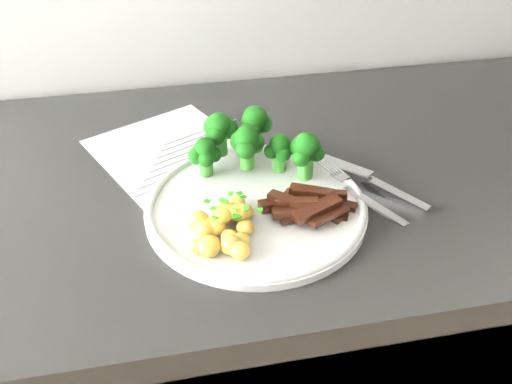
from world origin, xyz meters
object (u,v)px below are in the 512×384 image
object	(u,v)px
potatoes	(224,226)
plate	(256,206)
counter	(232,372)
recipe_paper	(183,161)
fork	(363,195)
broccoli	(251,141)
knife	(378,185)
beef_strips	(307,204)

from	to	relation	value
potatoes	plate	bearing A→B (deg)	46.37
counter	recipe_paper	bearing A→B (deg)	135.10
fork	recipe_paper	bearing A→B (deg)	145.28
broccoli	knife	size ratio (longest dim) A/B	1.05
potatoes	fork	bearing A→B (deg)	10.01
plate	beef_strips	bearing A→B (deg)	-22.56
counter	plate	xyz separation A→B (m)	(0.03, -0.08, 0.44)
beef_strips	knife	size ratio (longest dim) A/B	0.73
recipe_paper	knife	world-z (taller)	knife
counter	potatoes	world-z (taller)	potatoes
plate	beef_strips	distance (m)	0.07
beef_strips	fork	xyz separation A→B (m)	(0.07, 0.01, -0.00)
recipe_paper	knife	size ratio (longest dim) A/B	1.99
counter	beef_strips	world-z (taller)	beef_strips
broccoli	fork	size ratio (longest dim) A/B	1.13
recipe_paper	beef_strips	distance (m)	0.21
plate	knife	world-z (taller)	knife
plate	broccoli	bearing A→B (deg)	83.36
fork	knife	xyz separation A→B (m)	(0.03, 0.03, -0.01)
fork	counter	bearing A→B (deg)	149.12
plate	knife	distance (m)	0.17
recipe_paper	potatoes	size ratio (longest dim) A/B	3.02
broccoli	knife	distance (m)	0.18
broccoli	plate	bearing A→B (deg)	-96.64
recipe_paper	broccoli	bearing A→B (deg)	-27.66
recipe_paper	counter	bearing A→B (deg)	-44.90
recipe_paper	potatoes	xyz separation A→B (m)	(0.03, -0.18, 0.02)
beef_strips	potatoes	bearing A→B (deg)	-166.92
fork	plate	bearing A→B (deg)	172.53
broccoli	knife	bearing A→B (deg)	-24.30
fork	knife	distance (m)	0.05
plate	beef_strips	size ratio (longest dim) A/B	2.29
fork	broccoli	bearing A→B (deg)	140.80
broccoli	potatoes	xyz separation A→B (m)	(-0.06, -0.13, -0.03)
plate	fork	size ratio (longest dim) A/B	1.79
recipe_paper	knife	bearing A→B (deg)	-25.55
counter	beef_strips	bearing A→B (deg)	-49.71
potatoes	beef_strips	distance (m)	0.11
potatoes	knife	xyz separation A→B (m)	(0.21, 0.06, -0.01)
potatoes	knife	distance (m)	0.22
plate	broccoli	xyz separation A→B (m)	(0.01, 0.08, 0.05)
potatoes	knife	world-z (taller)	potatoes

